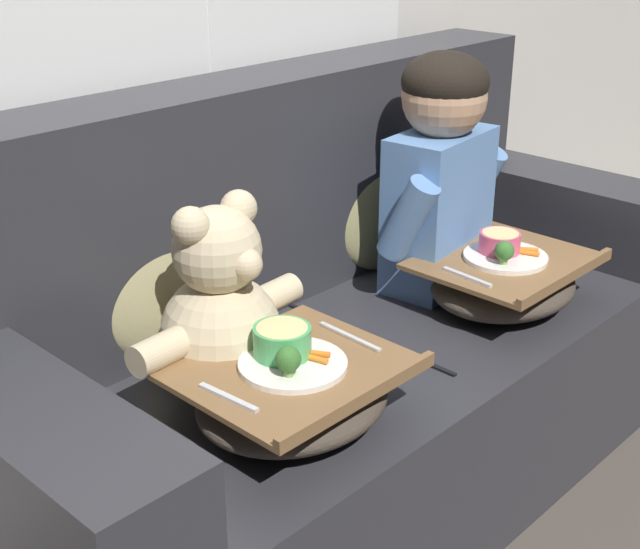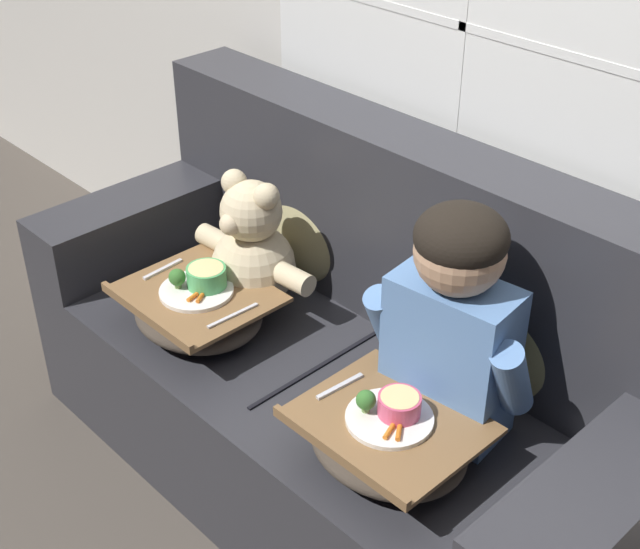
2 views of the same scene
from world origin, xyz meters
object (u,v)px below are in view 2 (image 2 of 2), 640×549
(throw_pillow_behind_teddy, at_px, (304,226))
(teddy_bear, at_px, (252,251))
(throw_pillow_behind_child, at_px, (500,329))
(lap_tray_teddy, at_px, (198,309))
(couch, at_px, (350,375))
(child_figure, at_px, (454,311))
(lap_tray_child, at_px, (388,438))

(throw_pillow_behind_teddy, relative_size, teddy_bear, 0.80)
(throw_pillow_behind_child, relative_size, lap_tray_teddy, 0.94)
(couch, bearing_deg, lap_tray_teddy, -145.83)
(child_figure, bearing_deg, lap_tray_teddy, -164.20)
(teddy_bear, xyz_separation_m, lap_tray_teddy, (-0.00, -0.21, -0.11))
(throw_pillow_behind_child, height_order, lap_tray_teddy, throw_pillow_behind_child)
(child_figure, bearing_deg, throw_pillow_behind_teddy, 164.50)
(teddy_bear, bearing_deg, couch, 7.17)
(throw_pillow_behind_child, distance_m, child_figure, 0.26)
(child_figure, distance_m, lap_tray_teddy, 0.83)
(lap_tray_child, bearing_deg, child_figure, 89.92)
(lap_tray_child, bearing_deg, lap_tray_teddy, 179.95)
(throw_pillow_behind_child, xyz_separation_m, child_figure, (0.00, -0.21, 0.16))
(teddy_bear, bearing_deg, lap_tray_child, -15.53)
(throw_pillow_behind_teddy, xyz_separation_m, child_figure, (0.76, -0.21, 0.16))
(teddy_bear, relative_size, lap_tray_child, 1.08)
(couch, xyz_separation_m, lap_tray_child, (0.38, -0.26, 0.17))
(child_figure, distance_m, lap_tray_child, 0.35)
(throw_pillow_behind_child, distance_m, lap_tray_teddy, 0.87)
(throw_pillow_behind_child, distance_m, lap_tray_child, 0.44)
(throw_pillow_behind_child, height_order, lap_tray_child, throw_pillow_behind_child)
(teddy_bear, height_order, lap_tray_teddy, teddy_bear)
(child_figure, bearing_deg, couch, 173.56)
(throw_pillow_behind_teddy, distance_m, teddy_bear, 0.21)
(couch, relative_size, throw_pillow_behind_child, 4.86)
(throw_pillow_behind_child, height_order, throw_pillow_behind_teddy, throw_pillow_behind_child)
(throw_pillow_behind_child, bearing_deg, teddy_bear, -164.15)
(throw_pillow_behind_child, distance_m, throw_pillow_behind_teddy, 0.76)
(lap_tray_child, bearing_deg, throw_pillow_behind_teddy, 150.68)
(couch, bearing_deg, throw_pillow_behind_teddy, 156.15)
(throw_pillow_behind_teddy, bearing_deg, child_figure, -15.50)
(lap_tray_child, height_order, lap_tray_teddy, lap_tray_teddy)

